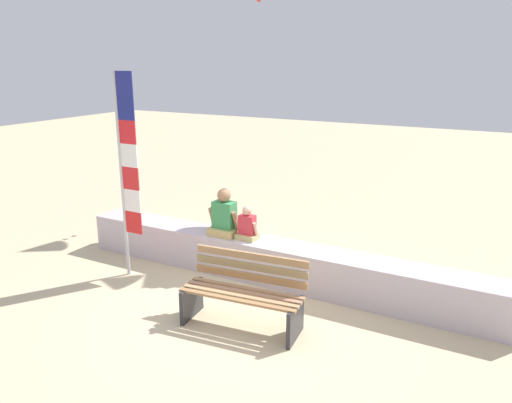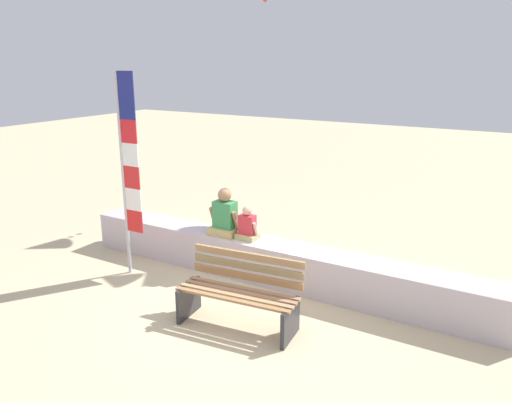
% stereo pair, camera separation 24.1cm
% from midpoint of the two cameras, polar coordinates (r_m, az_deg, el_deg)
% --- Properties ---
extents(ground_plane, '(40.00, 40.00, 0.00)m').
position_cam_midpoint_polar(ground_plane, '(6.91, -0.39, -11.83)').
color(ground_plane, '#CBB78E').
extents(seawall_ledge, '(6.66, 0.56, 0.60)m').
position_cam_midpoint_polar(seawall_ledge, '(7.49, 3.13, -7.01)').
color(seawall_ledge, '#BEB1BA').
rests_on(seawall_ledge, ground).
extents(park_bench, '(1.57, 0.76, 0.88)m').
position_cam_midpoint_polar(park_bench, '(6.30, -0.73, -10.54)').
color(park_bench, '#9A7149').
rests_on(park_bench, ground).
extents(person_adult, '(0.48, 0.36, 0.74)m').
position_cam_midpoint_polar(person_adult, '(7.66, -2.67, -1.76)').
color(person_adult, tan).
rests_on(person_adult, seawall_ledge).
extents(person_child, '(0.34, 0.25, 0.52)m').
position_cam_midpoint_polar(person_child, '(7.49, -0.08, -2.85)').
color(person_child, tan).
rests_on(person_child, seawall_ledge).
extents(flag_banner, '(0.34, 0.05, 3.07)m').
position_cam_midpoint_polar(flag_banner, '(7.53, -13.59, 4.18)').
color(flag_banner, '#B7B7BC').
rests_on(flag_banner, ground).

